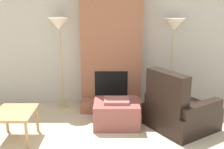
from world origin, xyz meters
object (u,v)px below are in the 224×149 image
Objects in this scene: side_table at (16,115)px; armchair at (179,112)px; floor_lamp_left at (60,27)px; floor_lamp_right at (175,28)px; ottoman at (117,113)px.

armchair is at bearing 8.68° from side_table.
floor_lamp_left is (-2.04, 0.95, 1.28)m from armchair.
armchair is 2.54m from side_table.
floor_lamp_right is at bearing 0.00° from floor_lamp_left.
floor_lamp_left is (-1.04, 0.82, 1.35)m from ottoman.
floor_lamp_right is (2.10, 0.00, -0.01)m from floor_lamp_left.
floor_lamp_right is (2.58, 1.33, 1.15)m from side_table.
armchair is 0.73× the size of floor_lamp_left.
floor_lamp_right is at bearing 37.83° from ottoman.
side_table is (-1.52, -0.51, 0.18)m from ottoman.
floor_lamp_right reaches higher than side_table.
armchair reaches higher than side_table.
ottoman is at bearing -38.25° from floor_lamp_left.
armchair is 1.94× the size of side_table.
ottoman is 1.01m from armchair.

